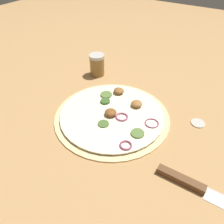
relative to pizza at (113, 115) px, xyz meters
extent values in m
plane|color=tan|center=(0.00, 0.00, -0.01)|extent=(3.00, 3.00, 0.00)
cylinder|color=beige|center=(0.00, 0.00, 0.00)|extent=(0.37, 0.37, 0.01)
cylinder|color=#EFE5C1|center=(0.00, 0.00, 0.00)|extent=(0.34, 0.34, 0.00)
ellipsoid|color=#996633|center=(-0.05, -0.07, 0.02)|extent=(0.04, 0.04, 0.02)
torus|color=#A34C70|center=(-0.04, 0.00, 0.01)|extent=(0.04, 0.04, 0.01)
torus|color=#934266|center=(-0.13, -0.02, 0.01)|extent=(0.04, 0.04, 0.00)
cylinder|color=#385B23|center=(0.05, -0.04, 0.01)|extent=(0.03, 0.03, 0.01)
ellipsoid|color=brown|center=(0.04, -0.11, 0.02)|extent=(0.04, 0.04, 0.02)
cylinder|color=#567538|center=(0.07, -0.07, 0.01)|extent=(0.04, 0.04, 0.01)
ellipsoid|color=brown|center=(0.00, 0.01, 0.02)|extent=(0.04, 0.04, 0.02)
cylinder|color=#47662D|center=(0.00, 0.06, 0.01)|extent=(0.03, 0.03, 0.00)
torus|color=#934266|center=(-0.11, 0.10, 0.01)|extent=(0.04, 0.04, 0.01)
cylinder|color=#567538|center=(-0.11, 0.04, 0.01)|extent=(0.04, 0.04, 0.01)
cube|color=brown|center=(-0.27, 0.12, 0.00)|extent=(0.12, 0.02, 0.02)
cylinder|color=olive|center=(0.20, -0.19, 0.03)|extent=(0.06, 0.06, 0.08)
cylinder|color=beige|center=(0.20, -0.19, 0.08)|extent=(0.06, 0.06, 0.01)
cylinder|color=beige|center=(-0.25, -0.11, 0.00)|extent=(0.04, 0.04, 0.01)
camera|label=1|loc=(-0.29, 0.46, 0.46)|focal=35.00mm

